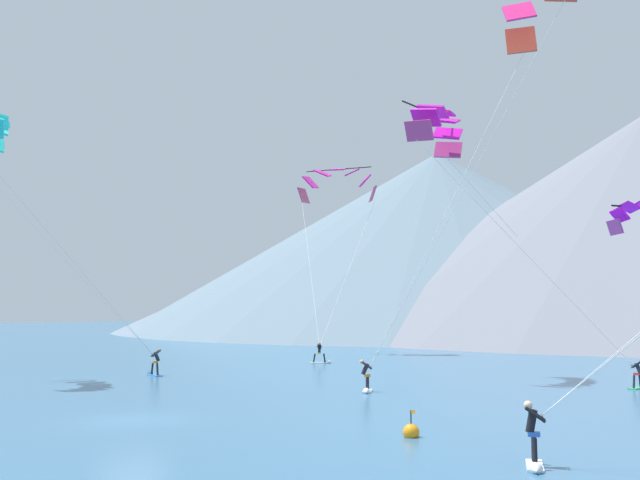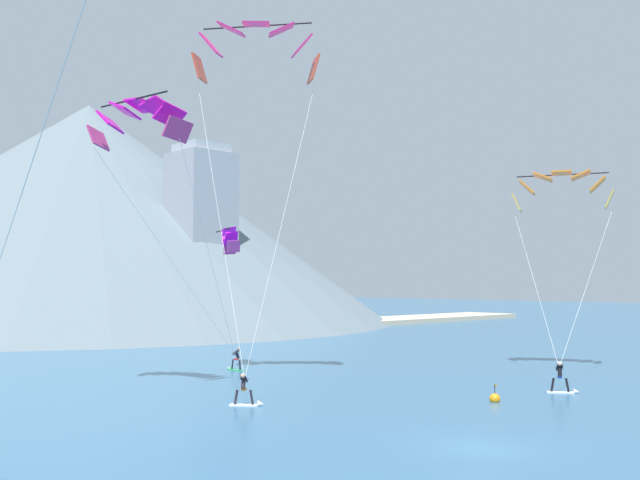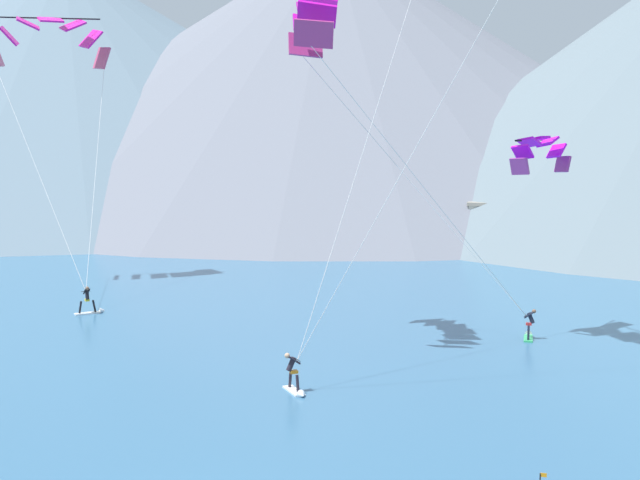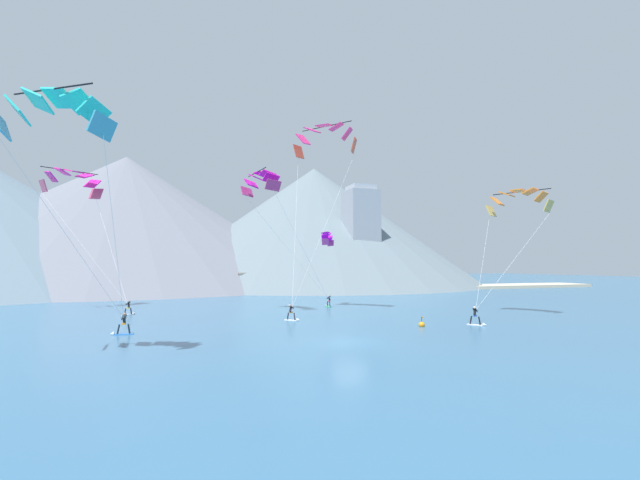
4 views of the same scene
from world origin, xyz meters
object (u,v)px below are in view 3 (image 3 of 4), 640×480
kitesurfer_mid_center (295,381)px  parafoil_kite_distant_high_outer (539,150)px  kitesurfer_far_left (529,330)px  parafoil_kite_near_trail (51,37)px  parafoil_kite_far_left (314,20)px  kitesurfer_near_trail (91,305)px

kitesurfer_mid_center → parafoil_kite_distant_high_outer: parafoil_kite_distant_high_outer is taller
kitesurfer_mid_center → kitesurfer_far_left: 14.89m
parafoil_kite_near_trail → parafoil_kite_far_left: (22.20, -11.87, -0.91)m
kitesurfer_near_trail → kitesurfer_mid_center: 19.48m
kitesurfer_far_left → parafoil_kite_far_left: size_ratio=0.11×
kitesurfer_near_trail → parafoil_kite_far_left: size_ratio=0.11×
kitesurfer_mid_center → parafoil_kite_far_left: (-1.69, 8.11, 15.12)m
kitesurfer_mid_center → kitesurfer_far_left: (8.40, 12.29, -0.07)m
kitesurfer_near_trail → parafoil_kite_far_left: (14.33, -2.97, 15.16)m
kitesurfer_near_trail → parafoil_kite_near_trail: 19.98m
parafoil_kite_near_trail → parafoil_kite_distant_high_outer: bearing=-11.7°
kitesurfer_near_trail → kitesurfer_far_left: 24.45m
parafoil_kite_near_trail → kitesurfer_far_left: bearing=-13.4°
kitesurfer_near_trail → parafoil_kite_far_left: parafoil_kite_far_left is taller
kitesurfer_near_trail → kitesurfer_far_left: bearing=2.8°
parafoil_kite_far_left → kitesurfer_far_left: bearing=22.5°
parafoil_kite_near_trail → parafoil_kite_far_left: bearing=-28.1°
kitesurfer_near_trail → parafoil_kite_distant_high_outer: 26.27m
kitesurfer_mid_center → parafoil_kite_far_left: bearing=101.8°
kitesurfer_mid_center → parafoil_kite_distant_high_outer: 18.13m
parafoil_kite_near_trail → parafoil_kite_distant_high_outer: parafoil_kite_near_trail is taller
parafoil_kite_distant_high_outer → parafoil_kite_far_left: bearing=-153.5°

